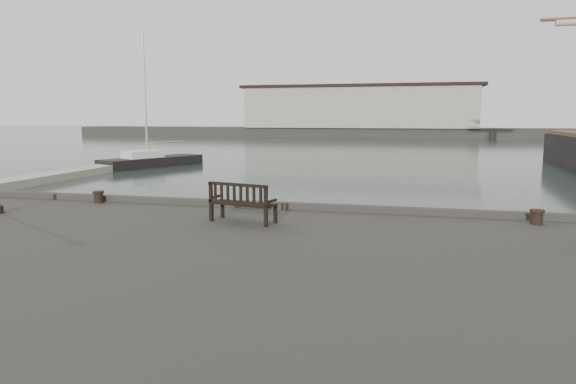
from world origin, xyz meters
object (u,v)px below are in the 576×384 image
bench (242,210)px  yacht_d (152,164)px  bollard_right (537,217)px  bollard_left (98,197)px

bench → yacht_d: yacht_d is taller
bollard_right → yacht_d: 35.65m
bench → bollard_left: (-5.24, 1.75, -0.13)m
bench → bollard_left: bench is taller
bollard_right → yacht_d: size_ratio=0.03×
bollard_right → yacht_d: yacht_d is taller
bollard_left → yacht_d: size_ratio=0.03×
bollard_right → yacht_d: bearing=133.4°
bollard_left → bollard_right: 12.30m
bench → yacht_d: (-17.40, 27.36, -1.64)m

